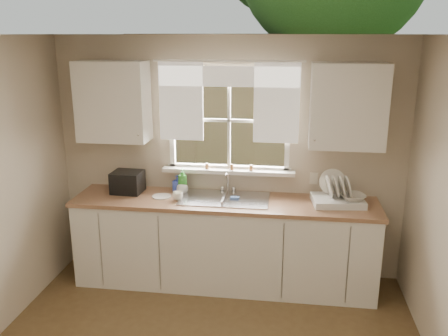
# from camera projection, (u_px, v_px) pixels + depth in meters

# --- Properties ---
(room_walls) EXTENTS (3.62, 4.02, 2.50)m
(room_walls) POSITION_uv_depth(u_px,v_px,m) (186.00, 244.00, 2.96)
(room_walls) COLOR beige
(room_walls) RESTS_ON ground
(ceiling) EXTENTS (3.60, 4.00, 0.02)m
(ceiling) POSITION_uv_depth(u_px,v_px,m) (183.00, 35.00, 2.68)
(ceiling) COLOR silver
(ceiling) RESTS_ON room_walls
(window) EXTENTS (1.38, 0.16, 1.06)m
(window) POSITION_uv_depth(u_px,v_px,m) (229.00, 137.00, 4.86)
(window) COLOR white
(window) RESTS_ON room_walls
(curtains) EXTENTS (1.50, 0.03, 0.81)m
(curtains) POSITION_uv_depth(u_px,v_px,m) (228.00, 93.00, 4.69)
(curtains) COLOR white
(curtains) RESTS_ON room_walls
(base_cabinets) EXTENTS (3.00, 0.62, 0.87)m
(base_cabinets) POSITION_uv_depth(u_px,v_px,m) (224.00, 244.00, 4.84)
(base_cabinets) COLOR white
(base_cabinets) RESTS_ON ground
(countertop) EXTENTS (3.04, 0.65, 0.04)m
(countertop) POSITION_uv_depth(u_px,v_px,m) (224.00, 202.00, 4.72)
(countertop) COLOR #956A4A
(countertop) RESTS_ON base_cabinets
(upper_cabinet_left) EXTENTS (0.70, 0.33, 0.80)m
(upper_cabinet_left) POSITION_uv_depth(u_px,v_px,m) (113.00, 101.00, 4.75)
(upper_cabinet_left) COLOR white
(upper_cabinet_left) RESTS_ON room_walls
(upper_cabinet_right) EXTENTS (0.70, 0.33, 0.80)m
(upper_cabinet_right) POSITION_uv_depth(u_px,v_px,m) (348.00, 106.00, 4.44)
(upper_cabinet_right) COLOR white
(upper_cabinet_right) RESTS_ON room_walls
(wall_outlet) EXTENTS (0.08, 0.01, 0.12)m
(wall_outlet) POSITION_uv_depth(u_px,v_px,m) (314.00, 178.00, 4.84)
(wall_outlet) COLOR beige
(wall_outlet) RESTS_ON room_walls
(sill_jars) EXTENTS (0.50, 0.04, 0.06)m
(sill_jars) POSITION_uv_depth(u_px,v_px,m) (230.00, 167.00, 4.88)
(sill_jars) COLOR brown
(sill_jars) RESTS_ON window
(sink) EXTENTS (0.88, 0.52, 0.40)m
(sink) POSITION_uv_depth(u_px,v_px,m) (225.00, 206.00, 4.76)
(sink) COLOR #B7B7BC
(sink) RESTS_ON countertop
(dish_rack) EXTENTS (0.52, 0.42, 0.31)m
(dish_rack) POSITION_uv_depth(u_px,v_px,m) (338.00, 197.00, 4.60)
(dish_rack) COLOR white
(dish_rack) RESTS_ON countertop
(bowl) EXTENTS (0.29, 0.29, 0.06)m
(bowl) POSITION_uv_depth(u_px,v_px,m) (353.00, 197.00, 4.52)
(bowl) COLOR silver
(bowl) RESTS_ON dish_rack
(soap_bottle_a) EXTENTS (0.12, 0.12, 0.27)m
(soap_bottle_a) POSITION_uv_depth(u_px,v_px,m) (183.00, 181.00, 4.89)
(soap_bottle_a) COLOR green
(soap_bottle_a) RESTS_ON countertop
(soap_bottle_b) EXTENTS (0.10, 0.10, 0.17)m
(soap_bottle_b) POSITION_uv_depth(u_px,v_px,m) (177.00, 183.00, 4.96)
(soap_bottle_b) COLOR blue
(soap_bottle_b) RESTS_ON countertop
(soap_bottle_c) EXTENTS (0.14, 0.14, 0.15)m
(soap_bottle_c) POSITION_uv_depth(u_px,v_px,m) (182.00, 186.00, 4.89)
(soap_bottle_c) COLOR beige
(soap_bottle_c) RESTS_ON countertop
(saucer) EXTENTS (0.19, 0.19, 0.01)m
(saucer) POSITION_uv_depth(u_px,v_px,m) (162.00, 196.00, 4.80)
(saucer) COLOR silver
(saucer) RESTS_ON countertop
(cup) EXTENTS (0.11, 0.11, 0.08)m
(cup) POSITION_uv_depth(u_px,v_px,m) (178.00, 196.00, 4.70)
(cup) COLOR white
(cup) RESTS_ON countertop
(black_appliance) EXTENTS (0.32, 0.28, 0.22)m
(black_appliance) POSITION_uv_depth(u_px,v_px,m) (128.00, 182.00, 4.92)
(black_appliance) COLOR black
(black_appliance) RESTS_ON countertop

